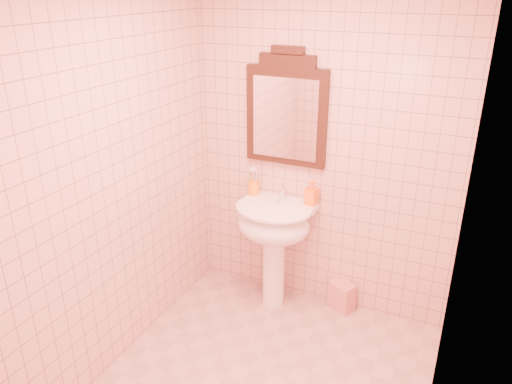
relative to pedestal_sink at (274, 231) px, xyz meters
The scene contains 7 objects.
back_wall 0.69m from the pedestal_sink, 38.85° to the left, with size 2.00×0.02×2.50m, color #D6A695.
pedestal_sink is the anchor object (origin of this frame).
faucet 0.29m from the pedestal_sink, 90.00° to the left, with size 0.04×0.16×0.11m.
mirror 0.90m from the pedestal_sink, 90.00° to the left, with size 0.61×0.06×0.86m.
toothbrush_cup 0.38m from the pedestal_sink, 148.25° to the left, with size 0.09×0.09×0.20m.
soap_dispenser 0.41m from the pedestal_sink, 34.19° to the left, with size 0.08×0.09×0.19m, color orange.
towel 0.77m from the pedestal_sink, 17.96° to the left, with size 0.19×0.13×0.23m, color #D37C87.
Camera 1 is at (1.00, -2.24, 2.42)m, focal length 35.00 mm.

